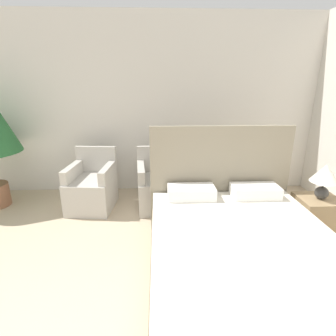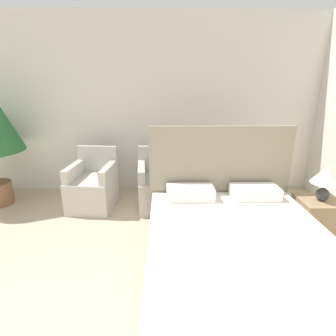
{
  "view_description": "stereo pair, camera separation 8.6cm",
  "coord_description": "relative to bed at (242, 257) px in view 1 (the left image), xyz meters",
  "views": [
    {
      "loc": [
        0.25,
        -0.66,
        1.83
      ],
      "look_at": [
        0.39,
        2.73,
        0.73
      ],
      "focal_mm": 28.0,
      "sensor_mm": 36.0,
      "label": 1
    },
    {
      "loc": [
        0.33,
        -0.66,
        1.83
      ],
      "look_at": [
        0.39,
        2.73,
        0.73
      ],
      "focal_mm": 28.0,
      "sensor_mm": 36.0,
      "label": 2
    }
  ],
  "objects": [
    {
      "name": "wall_back",
      "position": [
        -1.02,
        2.46,
        1.15
      ],
      "size": [
        10.0,
        0.06,
        2.9
      ],
      "color": "silver",
      "rests_on": "ground_plane"
    },
    {
      "name": "bed",
      "position": [
        0.0,
        0.0,
        0.0
      ],
      "size": [
        1.73,
        2.24,
        1.35
      ],
      "color": "brown",
      "rests_on": "ground_plane"
    },
    {
      "name": "armchair_near_window_left",
      "position": [
        -1.77,
        1.69,
        0.0
      ],
      "size": [
        0.69,
        0.77,
        0.89
      ],
      "rotation": [
        0.0,
        0.0,
        -0.09
      ],
      "color": "#B7B2A8",
      "rests_on": "ground_plane"
    },
    {
      "name": "armchair_near_window_right",
      "position": [
        -0.76,
        1.69,
        0.0
      ],
      "size": [
        0.68,
        0.76,
        0.89
      ],
      "rotation": [
        0.0,
        0.0,
        0.08
      ],
      "color": "#B7B2A8",
      "rests_on": "ground_plane"
    },
    {
      "name": "nightstand",
      "position": [
        1.15,
        0.75,
        -0.04
      ],
      "size": [
        0.48,
        0.44,
        0.52
      ],
      "color": "#937A56",
      "rests_on": "ground_plane"
    },
    {
      "name": "table_lamp",
      "position": [
        1.15,
        0.74,
        0.51
      ],
      "size": [
        0.31,
        0.31,
        0.42
      ],
      "color": "#333333",
      "rests_on": "nightstand"
    }
  ]
}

